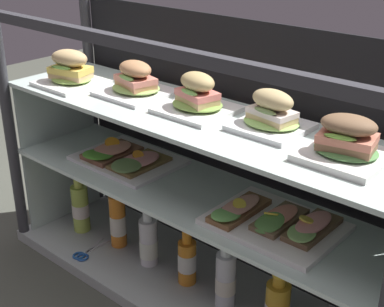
# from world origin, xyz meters

# --- Properties ---
(ground_plane) EXTENTS (6.00, 6.00, 0.02)m
(ground_plane) POSITION_xyz_m (0.00, 0.00, -0.01)
(ground_plane) COLOR #484A40
(ground_plane) RESTS_ON ground
(case_base_deck) EXTENTS (1.41, 0.40, 0.04)m
(case_base_deck) POSITION_xyz_m (0.00, 0.00, 0.02)
(case_base_deck) COLOR #B3BBB8
(case_base_deck) RESTS_ON ground
(case_frame) EXTENTS (1.41, 0.40, 0.86)m
(case_frame) POSITION_xyz_m (0.00, 0.10, 0.48)
(case_frame) COLOR #333338
(case_frame) RESTS_ON ground
(riser_lower_tier) EXTENTS (1.33, 0.33, 0.32)m
(riser_lower_tier) POSITION_xyz_m (0.00, 0.00, 0.20)
(riser_lower_tier) COLOR silver
(riser_lower_tier) RESTS_ON case_base_deck
(shelf_lower_glass) EXTENTS (1.35, 0.35, 0.01)m
(shelf_lower_glass) POSITION_xyz_m (0.00, 0.00, 0.37)
(shelf_lower_glass) COLOR silver
(shelf_lower_glass) RESTS_ON riser_lower_tier
(riser_upper_tier) EXTENTS (1.33, 0.33, 0.23)m
(riser_upper_tier) POSITION_xyz_m (0.00, 0.00, 0.49)
(riser_upper_tier) COLOR silver
(riser_upper_tier) RESTS_ON shelf_lower_glass
(shelf_upper_glass) EXTENTS (1.35, 0.35, 0.01)m
(shelf_upper_glass) POSITION_xyz_m (0.00, 0.00, 0.61)
(shelf_upper_glass) COLOR silver
(shelf_upper_glass) RESTS_ON riser_upper_tier
(plated_roll_sandwich_center) EXTENTS (0.19, 0.19, 0.12)m
(plated_roll_sandwich_center) POSITION_xyz_m (-0.48, -0.05, 0.66)
(plated_roll_sandwich_center) COLOR white
(plated_roll_sandwich_center) RESTS_ON shelf_upper_glass
(plated_roll_sandwich_left_of_center) EXTENTS (0.20, 0.20, 0.11)m
(plated_roll_sandwich_left_of_center) POSITION_xyz_m (-0.25, 0.02, 0.66)
(plated_roll_sandwich_left_of_center) COLOR white
(plated_roll_sandwich_left_of_center) RESTS_ON shelf_upper_glass
(plated_roll_sandwich_near_right_corner) EXTENTS (0.20, 0.20, 0.12)m
(plated_roll_sandwich_near_right_corner) POSITION_xyz_m (0.00, 0.02, 0.66)
(plated_roll_sandwich_near_right_corner) COLOR white
(plated_roll_sandwich_near_right_corner) RESTS_ON shelf_upper_glass
(plated_roll_sandwich_far_right) EXTENTS (0.18, 0.18, 0.11)m
(plated_roll_sandwich_far_right) POSITION_xyz_m (0.24, 0.05, 0.66)
(plated_roll_sandwich_far_right) COLOR white
(plated_roll_sandwich_far_right) RESTS_ON shelf_upper_glass
(plated_roll_sandwich_mid_right) EXTENTS (0.19, 0.19, 0.11)m
(plated_roll_sandwich_mid_right) POSITION_xyz_m (0.47, -0.00, 0.66)
(plated_roll_sandwich_mid_right) COLOR white
(plated_roll_sandwich_mid_right) RESTS_ON shelf_upper_glass
(open_sandwich_tray_right_of_center) EXTENTS (0.34, 0.27, 0.06)m
(open_sandwich_tray_right_of_center) POSITION_xyz_m (-0.30, 0.00, 0.39)
(open_sandwich_tray_right_of_center) COLOR white
(open_sandwich_tray_right_of_center) RESTS_ON shelf_lower_glass
(open_sandwich_tray_near_left_corner) EXTENTS (0.34, 0.26, 0.06)m
(open_sandwich_tray_near_left_corner) POSITION_xyz_m (0.30, -0.01, 0.39)
(open_sandwich_tray_near_left_corner) COLOR white
(open_sandwich_tray_near_left_corner) RESTS_ON shelf_lower_glass
(juice_bottle_back_left) EXTENTS (0.06, 0.06, 0.24)m
(juice_bottle_back_left) POSITION_xyz_m (-0.52, -0.03, 0.14)
(juice_bottle_back_left) COLOR #B0CB51
(juice_bottle_back_left) RESTS_ON case_base_deck
(juice_bottle_back_right) EXTENTS (0.06, 0.06, 0.25)m
(juice_bottle_back_right) POSITION_xyz_m (-0.34, -0.01, 0.14)
(juice_bottle_back_right) COLOR orange
(juice_bottle_back_right) RESTS_ON case_base_deck
(juice_bottle_near_post) EXTENTS (0.06, 0.06, 0.21)m
(juice_bottle_near_post) POSITION_xyz_m (-0.18, -0.02, 0.12)
(juice_bottle_near_post) COLOR white
(juice_bottle_near_post) RESTS_ON case_base_deck
(juice_bottle_front_second) EXTENTS (0.06, 0.06, 0.21)m
(juice_bottle_front_second) POSITION_xyz_m (-0.01, -0.01, 0.12)
(juice_bottle_front_second) COLOR orange
(juice_bottle_front_second) RESTS_ON case_base_deck
(juice_bottle_tucked_behind) EXTENTS (0.06, 0.06, 0.24)m
(juice_bottle_tucked_behind) POSITION_xyz_m (0.15, -0.02, 0.14)
(juice_bottle_tucked_behind) COLOR silver
(juice_bottle_tucked_behind) RESTS_ON case_base_deck
(juice_bottle_front_left_end) EXTENTS (0.07, 0.07, 0.20)m
(juice_bottle_front_left_end) POSITION_xyz_m (0.33, -0.01, 0.12)
(juice_bottle_front_left_end) COLOR gold
(juice_bottle_front_left_end) RESTS_ON case_base_deck
(kitchen_scissors) EXTENTS (0.08, 0.16, 0.01)m
(kitchen_scissors) POSITION_xyz_m (-0.38, -0.14, 0.04)
(kitchen_scissors) COLOR silver
(kitchen_scissors) RESTS_ON case_base_deck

